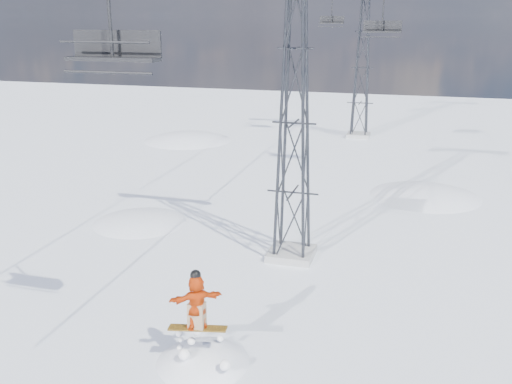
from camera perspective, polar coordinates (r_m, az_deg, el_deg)
ground at (r=16.83m, az=-5.41°, el=-16.77°), size 120.00×120.00×0.00m
snow_terrain at (r=40.36m, az=-0.41°, el=-10.83°), size 39.00×37.00×22.00m
lift_tower_near at (r=21.76m, az=3.83°, el=6.81°), size 5.20×1.80×11.43m
lift_tower_far at (r=46.32m, az=10.55°, el=12.08°), size 5.20×1.80×11.43m
lift_chair_near at (r=13.52m, az=-14.06°, el=13.79°), size 2.17×0.62×2.70m
lift_chair_mid at (r=33.62m, az=12.52°, el=15.74°), size 2.12×0.61×2.62m
lift_chair_far at (r=44.30m, az=7.57°, el=16.64°), size 1.82×0.52×2.25m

